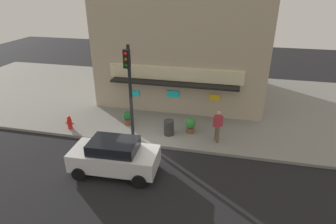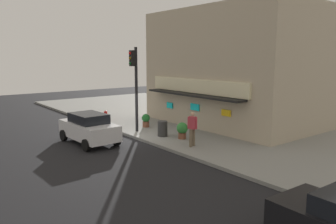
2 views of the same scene
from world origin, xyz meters
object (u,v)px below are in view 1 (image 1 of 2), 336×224
at_px(traffic_light, 129,80).
at_px(fire_hydrant, 70,123).
at_px(potted_plant_by_doorway, 190,124).
at_px(pedestrian, 218,125).
at_px(parked_car_white, 115,156).
at_px(potted_plant_by_window, 128,118).
at_px(trash_can, 169,128).

xyz_separation_m(traffic_light, fire_hydrant, (-3.97, -0.00, -2.95)).
xyz_separation_m(fire_hydrant, potted_plant_by_doorway, (7.17, 1.11, 0.14)).
bearing_deg(pedestrian, parked_car_white, -140.49).
xyz_separation_m(potted_plant_by_doorway, potted_plant_by_window, (-3.92, 0.16, -0.05)).
bearing_deg(pedestrian, traffic_light, -174.66).
height_order(fire_hydrant, pedestrian, pedestrian).
bearing_deg(pedestrian, fire_hydrant, -177.05).
bearing_deg(potted_plant_by_window, traffic_light, -60.47).
height_order(traffic_light, pedestrian, traffic_light).
relative_size(traffic_light, trash_can, 5.84).
relative_size(potted_plant_by_doorway, parked_car_white, 0.23).
distance_m(traffic_light, parked_car_white, 4.19).
distance_m(fire_hydrant, potted_plant_by_doorway, 7.26).
xyz_separation_m(pedestrian, potted_plant_by_window, (-5.51, 0.82, -0.54)).
relative_size(fire_hydrant, trash_can, 0.90).
xyz_separation_m(pedestrian, potted_plant_by_doorway, (-1.59, 0.66, -0.48)).
relative_size(pedestrian, parked_car_white, 0.44).
distance_m(traffic_light, trash_can, 3.58).
xyz_separation_m(trash_can, parked_car_white, (-1.72, -3.84, 0.26)).
relative_size(pedestrian, potted_plant_by_doorway, 1.94).
height_order(fire_hydrant, potted_plant_by_window, potted_plant_by_window).
bearing_deg(traffic_light, pedestrian, 5.34).
xyz_separation_m(trash_can, potted_plant_by_doorway, (1.18, 0.52, 0.08)).
height_order(trash_can, potted_plant_by_window, trash_can).
xyz_separation_m(potted_plant_by_window, parked_car_white, (1.03, -4.51, 0.23)).
bearing_deg(trash_can, traffic_light, -163.71).
distance_m(traffic_light, fire_hydrant, 4.94).
bearing_deg(parked_car_white, trash_can, 65.92).
bearing_deg(parked_car_white, fire_hydrant, 142.82).
bearing_deg(fire_hydrant, parked_car_white, -37.18).
distance_m(fire_hydrant, trash_can, 6.03).
relative_size(traffic_light, potted_plant_by_window, 5.94).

